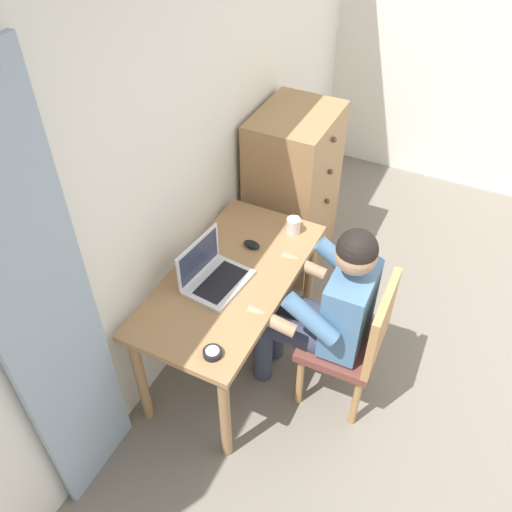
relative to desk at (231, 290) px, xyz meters
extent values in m
cube|color=silver|center=(0.37, 0.38, 0.64)|extent=(4.80, 0.05, 2.50)
cube|color=#8EA3B7|center=(-0.89, 0.31, 0.47)|extent=(0.46, 0.03, 2.16)
cube|color=#9E754C|center=(0.00, 0.00, 0.09)|extent=(1.22, 0.62, 0.03)
cylinder|color=#9E754C|center=(-0.55, -0.25, -0.27)|extent=(0.06, 0.06, 0.68)
cylinder|color=#9E754C|center=(0.55, -0.25, -0.27)|extent=(0.06, 0.06, 0.68)
cylinder|color=#9E754C|center=(-0.55, 0.25, -0.27)|extent=(0.06, 0.06, 0.68)
cylinder|color=#9E754C|center=(0.55, 0.25, -0.27)|extent=(0.06, 0.06, 0.68)
cube|color=#9E754C|center=(1.03, 0.08, -0.04)|extent=(0.61, 0.47, 1.15)
sphere|color=brown|center=(1.03, -0.17, -0.50)|extent=(0.04, 0.04, 0.04)
sphere|color=brown|center=(1.03, -0.17, -0.27)|extent=(0.04, 0.04, 0.04)
sphere|color=brown|center=(1.03, -0.17, -0.04)|extent=(0.04, 0.04, 0.04)
sphere|color=brown|center=(1.03, -0.17, 0.19)|extent=(0.04, 0.04, 0.04)
sphere|color=brown|center=(1.03, -0.17, 0.43)|extent=(0.04, 0.04, 0.04)
cube|color=brown|center=(0.07, -0.62, -0.19)|extent=(0.43, 0.41, 0.05)
cube|color=tan|center=(0.08, -0.80, 0.05)|extent=(0.42, 0.05, 0.42)
cylinder|color=tan|center=(0.24, -0.46, -0.41)|extent=(0.04, 0.04, 0.40)
cylinder|color=tan|center=(-0.10, -0.47, -0.41)|extent=(0.04, 0.04, 0.40)
cylinder|color=tan|center=(0.25, -0.78, -0.41)|extent=(0.04, 0.04, 0.40)
cylinder|color=tan|center=(-0.09, -0.79, -0.41)|extent=(0.04, 0.04, 0.40)
cylinder|color=#33384C|center=(0.16, -0.40, -0.14)|extent=(0.15, 0.40, 0.14)
cylinder|color=#33384C|center=(-0.02, -0.41, -0.14)|extent=(0.15, 0.40, 0.14)
cylinder|color=#33384C|center=(0.15, -0.20, -0.38)|extent=(0.11, 0.11, 0.47)
cylinder|color=#33384C|center=(-0.03, -0.21, -0.38)|extent=(0.11, 0.11, 0.47)
cube|color=teal|center=(0.07, -0.63, 0.09)|extent=(0.36, 0.21, 0.46)
cylinder|color=teal|center=(0.29, -0.50, 0.17)|extent=(0.10, 0.30, 0.25)
cylinder|color=teal|center=(-0.15, -0.51, 0.17)|extent=(0.10, 0.30, 0.25)
cylinder|color=tan|center=(0.29, -0.30, 0.06)|extent=(0.08, 0.27, 0.11)
cylinder|color=tan|center=(-0.15, -0.31, 0.06)|extent=(0.08, 0.27, 0.11)
sphere|color=tan|center=(0.07, -0.62, 0.45)|extent=(0.20, 0.20, 0.20)
sphere|color=black|center=(0.07, -0.62, 0.48)|extent=(0.20, 0.20, 0.20)
cube|color=silver|center=(-0.08, 0.02, 0.11)|extent=(0.36, 0.27, 0.02)
cube|color=black|center=(-0.08, 0.01, 0.12)|extent=(0.30, 0.18, 0.00)
cube|color=silver|center=(-0.07, 0.15, 0.23)|extent=(0.34, 0.05, 0.22)
cube|color=#2D3851|center=(-0.07, 0.14, 0.23)|extent=(0.30, 0.03, 0.18)
ellipsoid|color=black|center=(0.26, 0.00, 0.12)|extent=(0.07, 0.11, 0.03)
cylinder|color=black|center=(-0.49, -0.17, 0.12)|extent=(0.09, 0.09, 0.03)
cylinder|color=silver|center=(-0.49, -0.17, 0.13)|extent=(0.06, 0.06, 0.00)
cylinder|color=silver|center=(0.48, -0.15, 0.15)|extent=(0.08, 0.08, 0.09)
torus|color=silver|center=(0.53, -0.15, 0.16)|extent=(0.06, 0.01, 0.06)
camera|label=1|loc=(-1.77, -1.02, 2.10)|focal=37.88mm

